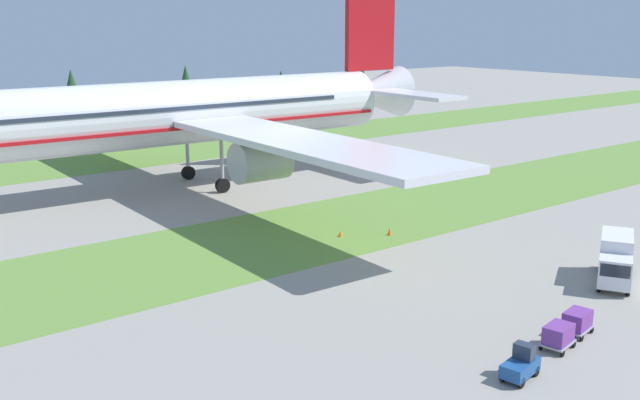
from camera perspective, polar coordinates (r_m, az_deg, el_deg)
grass_strip_near at (r=69.86m, az=-1.50°, el=-2.53°), size 320.00×17.48×0.01m
grass_strip_far at (r=110.20m, az=-16.25°, el=3.01°), size 320.00×17.48×0.01m
airliner at (r=87.76m, az=-10.58°, el=6.70°), size 67.30×82.88×25.44m
baggage_tug at (r=43.84m, az=15.27°, el=-12.19°), size 2.80×1.77×1.97m
cargo_dolly_lead at (r=48.02m, az=17.95°, el=-9.89°), size 2.44×1.89×1.55m
cargo_dolly_second at (r=50.52m, az=19.27°, el=-8.80°), size 2.44×1.89×1.55m
catering_truck at (r=60.78m, az=21.90°, el=-4.16°), size 7.17×5.47×3.58m
taxiway_marker_0 at (r=69.26m, az=5.40°, el=-2.46°), size 0.44×0.44×0.65m
taxiway_marker_1 at (r=68.52m, az=1.59°, el=-2.63°), size 0.44×0.44×0.53m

